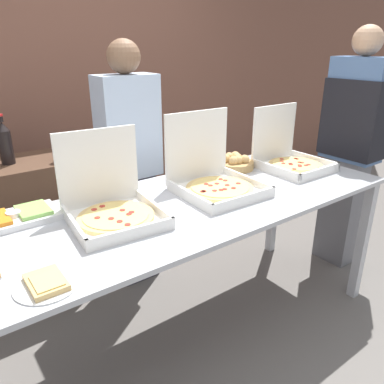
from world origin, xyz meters
TOP-DOWN VIEW (x-y plane):
  - ground_plane at (0.00, 0.00)m, footprint 16.00×16.00m
  - brick_wall_behind at (0.00, 1.70)m, footprint 10.00×0.06m
  - buffet_table at (0.00, 0.00)m, footprint 2.39×0.89m
  - pizza_box_far_right at (-0.44, 0.05)m, footprint 0.45×0.46m
  - pizza_box_far_left at (0.19, 0.05)m, footprint 0.45×0.47m
  - pizza_box_near_left at (0.88, 0.07)m, footprint 0.41×0.42m
  - paper_plate_front_right at (-0.87, -0.31)m, footprint 0.23×0.23m
  - veggie_tray at (-0.84, 0.30)m, footprint 0.41×0.23m
  - bread_basket at (0.57, 0.27)m, footprint 0.25×0.25m
  - sideboard_podium at (-0.69, 1.00)m, footprint 0.79×0.46m
  - soda_bottle at (-0.69, 1.01)m, footprint 0.08×0.08m
  - soda_can_colored at (-0.41, 0.86)m, footprint 0.07×0.07m
  - person_guest_plaid at (0.03, 0.75)m, footprint 0.40×0.22m
  - person_server_vest at (1.48, -0.01)m, footprint 0.24×0.42m

SIDE VIEW (x-z plane):
  - ground_plane at x=0.00m, z-range 0.00..0.00m
  - sideboard_podium at x=-0.69m, z-range 0.00..0.98m
  - buffet_table at x=0.00m, z-range 0.35..1.24m
  - person_guest_plaid at x=0.03m, z-range 0.04..1.76m
  - paper_plate_front_right at x=-0.87m, z-range 0.89..0.92m
  - veggie_tray at x=-0.84m, z-range 0.89..0.94m
  - bread_basket at x=0.57m, z-range 0.88..0.99m
  - pizza_box_near_left at x=0.88m, z-range 0.76..1.17m
  - pizza_box_far_right at x=-0.44m, z-range 0.76..1.17m
  - pizza_box_far_left at x=0.19m, z-range 0.75..1.19m
  - person_server_vest at x=1.48m, z-range 0.12..1.92m
  - soda_can_colored at x=-0.41m, z-range 0.98..1.10m
  - soda_bottle at x=-0.69m, z-range 0.96..1.27m
  - brick_wall_behind at x=0.00m, z-range 0.00..2.80m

